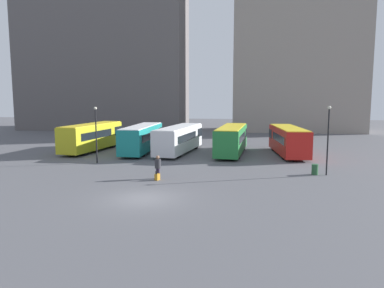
# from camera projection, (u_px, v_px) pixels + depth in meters

# --- Properties ---
(ground_plane) EXTENTS (160.00, 160.00, 0.00)m
(ground_plane) POSITION_uv_depth(u_px,v_px,m) (144.00, 199.00, 23.40)
(ground_plane) COLOR #56565B
(building_block_left) EXTENTS (30.59, 12.24, 28.11)m
(building_block_left) POSITION_uv_depth(u_px,v_px,m) (105.00, 55.00, 70.86)
(building_block_left) COLOR #5B5656
(building_block_left) RESTS_ON ground_plane
(building_block_right) EXTENTS (22.52, 10.02, 34.54)m
(building_block_right) POSITION_uv_depth(u_px,v_px,m) (299.00, 33.00, 65.87)
(building_block_right) COLOR gray
(building_block_right) RESTS_ON ground_plane
(bus_0) EXTENTS (3.99, 10.54, 3.14)m
(bus_0) POSITION_uv_depth(u_px,v_px,m) (92.00, 136.00, 43.33)
(bus_0) COLOR gold
(bus_0) RESTS_ON ground_plane
(bus_1) EXTENTS (2.49, 10.59, 3.02)m
(bus_1) POSITION_uv_depth(u_px,v_px,m) (142.00, 138.00, 42.39)
(bus_1) COLOR #19847F
(bus_1) RESTS_ON ground_plane
(bus_2) EXTENTS (4.07, 11.07, 2.96)m
(bus_2) POSITION_uv_depth(u_px,v_px,m) (179.00, 138.00, 41.97)
(bus_2) COLOR silver
(bus_2) RESTS_ON ground_plane
(bus_3) EXTENTS (3.46, 10.60, 3.04)m
(bus_3) POSITION_uv_depth(u_px,v_px,m) (232.00, 139.00, 41.08)
(bus_3) COLOR #237A38
(bus_3) RESTS_ON ground_plane
(bus_4) EXTENTS (3.44, 10.02, 3.00)m
(bus_4) POSITION_uv_depth(u_px,v_px,m) (288.00, 140.00, 40.50)
(bus_4) COLOR red
(bus_4) RESTS_ON ground_plane
(traveler) EXTENTS (0.61, 0.61, 1.82)m
(traveler) POSITION_uv_depth(u_px,v_px,m) (158.00, 165.00, 28.85)
(traveler) COLOR #382D4C
(traveler) RESTS_ON ground_plane
(suitcase) EXTENTS (0.39, 0.47, 0.73)m
(suitcase) POSITION_uv_depth(u_px,v_px,m) (157.00, 177.00, 28.44)
(suitcase) COLOR #B27A1E
(suitcase) RESTS_ON ground_plane
(lamp_post_0) EXTENTS (0.28, 0.28, 5.35)m
(lamp_post_0) POSITION_uv_depth(u_px,v_px,m) (96.00, 130.00, 35.25)
(lamp_post_0) COLOR black
(lamp_post_0) RESTS_ON ground_plane
(lamp_post_1) EXTENTS (0.28, 0.28, 5.59)m
(lamp_post_1) POSITION_uv_depth(u_px,v_px,m) (328.00, 135.00, 29.86)
(lamp_post_1) COLOR black
(lamp_post_1) RESTS_ON ground_plane
(trash_bin) EXTENTS (0.52, 0.52, 0.85)m
(trash_bin) POSITION_uv_depth(u_px,v_px,m) (315.00, 169.00, 30.40)
(trash_bin) COLOR #285633
(trash_bin) RESTS_ON ground_plane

